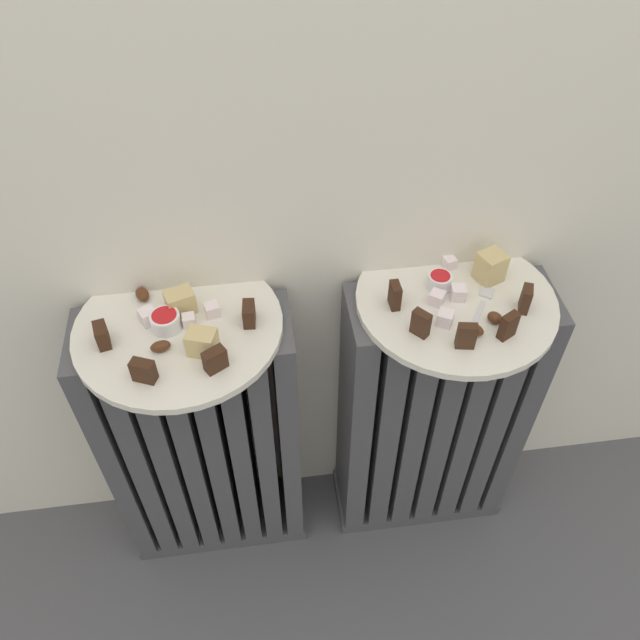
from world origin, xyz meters
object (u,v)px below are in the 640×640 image
(jam_bowl_left, at_px, (165,321))
(plate_right, at_px, (456,301))
(plate_left, at_px, (179,327))
(fork, at_px, (482,304))
(radiator_left, at_px, (206,444))
(jam_bowl_right, at_px, (440,281))
(radiator_right, at_px, (430,418))

(jam_bowl_left, bearing_deg, plate_right, 0.56)
(plate_right, relative_size, jam_bowl_left, 7.06)
(plate_left, relative_size, plate_right, 1.00)
(plate_right, relative_size, fork, 3.55)
(jam_bowl_left, distance_m, fork, 0.47)
(plate_right, bearing_deg, radiator_left, 180.00)
(radiator_left, height_order, plate_left, plate_left)
(jam_bowl_right, bearing_deg, radiator_right, -52.14)
(radiator_left, height_order, fork, fork)
(plate_left, height_order, jam_bowl_left, jam_bowl_left)
(jam_bowl_right, bearing_deg, plate_right, -52.14)
(radiator_right, bearing_deg, jam_bowl_right, 127.86)
(radiator_left, distance_m, jam_bowl_left, 0.33)
(jam_bowl_right, relative_size, fork, 0.43)
(radiator_left, relative_size, jam_bowl_right, 16.31)
(radiator_right, bearing_deg, fork, -30.13)
(radiator_right, relative_size, plate_left, 1.95)
(radiator_left, bearing_deg, plate_right, 0.00)
(jam_bowl_right, bearing_deg, plate_left, -176.14)
(jam_bowl_left, relative_size, fork, 0.50)
(radiator_right, distance_m, fork, 0.32)
(fork, bearing_deg, plate_left, 177.52)
(plate_right, bearing_deg, fork, -30.13)
(jam_bowl_right, height_order, fork, jam_bowl_right)
(plate_left, xyz_separation_m, fork, (0.46, -0.02, 0.01))
(plate_left, height_order, plate_right, same)
(plate_right, distance_m, jam_bowl_left, 0.44)
(radiator_right, relative_size, plate_right, 1.95)
(fork, bearing_deg, jam_bowl_right, 139.62)
(radiator_left, xyz_separation_m, radiator_right, (0.42, 0.00, -0.00))
(radiator_right, height_order, jam_bowl_right, jam_bowl_right)
(jam_bowl_left, xyz_separation_m, jam_bowl_right, (0.42, 0.03, -0.00))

